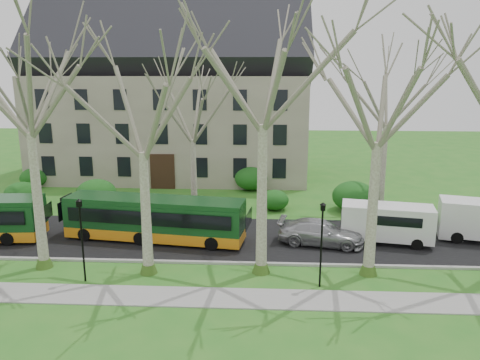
# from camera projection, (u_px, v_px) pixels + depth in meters

# --- Properties ---
(ground) EXTENTS (120.00, 120.00, 0.00)m
(ground) POSITION_uv_depth(u_px,v_px,m) (204.00, 275.00, 24.77)
(ground) COLOR #2B7421
(ground) RESTS_ON ground
(sidewalk) EXTENTS (70.00, 2.00, 0.06)m
(sidewalk) POSITION_uv_depth(u_px,v_px,m) (197.00, 297.00, 22.34)
(sidewalk) COLOR gray
(sidewalk) RESTS_ON ground
(road) EXTENTS (80.00, 8.00, 0.06)m
(road) POSITION_uv_depth(u_px,v_px,m) (214.00, 238.00, 30.11)
(road) COLOR black
(road) RESTS_ON ground
(curb) EXTENTS (80.00, 0.25, 0.14)m
(curb) POSITION_uv_depth(u_px,v_px,m) (207.00, 263.00, 26.21)
(curb) COLOR #A5A39E
(curb) RESTS_ON ground
(building) EXTENTS (26.50, 12.20, 16.00)m
(building) POSITION_uv_depth(u_px,v_px,m) (173.00, 95.00, 46.50)
(building) COLOR gray
(building) RESTS_ON ground
(tree_row_verge) EXTENTS (49.00, 7.00, 14.00)m
(tree_row_verge) POSITION_uv_depth(u_px,v_px,m) (202.00, 144.00, 23.43)
(tree_row_verge) COLOR gray
(tree_row_verge) RESTS_ON ground
(tree_row_far) EXTENTS (33.00, 7.00, 12.00)m
(tree_row_far) POSITION_uv_depth(u_px,v_px,m) (203.00, 134.00, 34.12)
(tree_row_far) COLOR gray
(tree_row_far) RESTS_ON ground
(lamp_row) EXTENTS (36.22, 0.22, 4.30)m
(lamp_row) POSITION_uv_depth(u_px,v_px,m) (200.00, 236.00, 23.20)
(lamp_row) COLOR black
(lamp_row) RESTS_ON ground
(hedges) EXTENTS (30.60, 8.60, 2.00)m
(hedges) POSITION_uv_depth(u_px,v_px,m) (169.00, 189.00, 38.37)
(hedges) COLOR #194D16
(hedges) RESTS_ON ground
(bus_follow) EXTENTS (11.52, 3.89, 2.82)m
(bus_follow) POSITION_uv_depth(u_px,v_px,m) (155.00, 218.00, 29.44)
(bus_follow) COLOR #12411A
(bus_follow) RESTS_ON road
(sedan) EXTENTS (5.55, 3.12, 1.52)m
(sedan) POSITION_uv_depth(u_px,v_px,m) (321.00, 232.00, 28.83)
(sedan) COLOR #A7A7AB
(sedan) RESTS_ON road
(van_a) EXTENTS (5.76, 2.96, 2.40)m
(van_a) POSITION_uv_depth(u_px,v_px,m) (387.00, 224.00, 29.07)
(van_a) COLOR white
(van_a) RESTS_ON road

